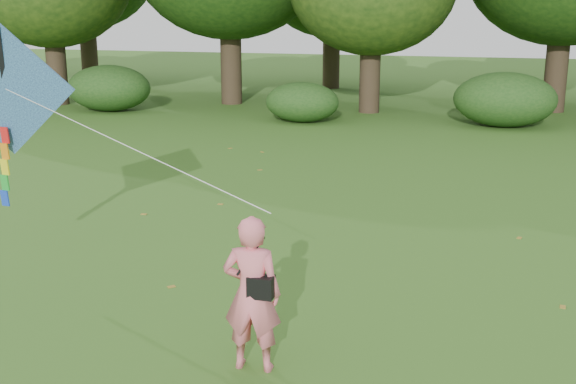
# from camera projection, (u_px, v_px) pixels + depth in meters

# --- Properties ---
(ground) EXTENTS (100.00, 100.00, 0.00)m
(ground) POSITION_uv_depth(u_px,v_px,m) (297.00, 350.00, 9.09)
(ground) COLOR #265114
(ground) RESTS_ON ground
(man_kite_flyer) EXTENTS (0.72, 0.49, 1.90)m
(man_kite_flyer) POSITION_uv_depth(u_px,v_px,m) (252.00, 294.00, 8.41)
(man_kite_flyer) COLOR #E96E7A
(man_kite_flyer) RESTS_ON ground
(crossbody_bag) EXTENTS (0.43, 0.20, 0.73)m
(crossbody_bag) POSITION_uv_depth(u_px,v_px,m) (261.00, 286.00, 8.32)
(crossbody_bag) COLOR black
(crossbody_bag) RESTS_ON ground
(flying_kite) EXTENTS (5.97, 2.62, 2.98)m
(flying_kite) POSITION_uv_depth(u_px,v_px,m) (6.00, 92.00, 11.13)
(flying_kite) COLOR #2557A1
(flying_kite) RESTS_ON ground
(shrub_band) EXTENTS (39.15, 3.22, 1.88)m
(shrub_band) POSITION_uv_depth(u_px,v_px,m) (396.00, 99.00, 25.51)
(shrub_band) COLOR #264919
(shrub_band) RESTS_ON ground
(fallen_leaves) EXTENTS (10.59, 10.50, 0.01)m
(fallen_leaves) POSITION_uv_depth(u_px,v_px,m) (312.00, 210.00, 15.10)
(fallen_leaves) COLOR olive
(fallen_leaves) RESTS_ON ground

